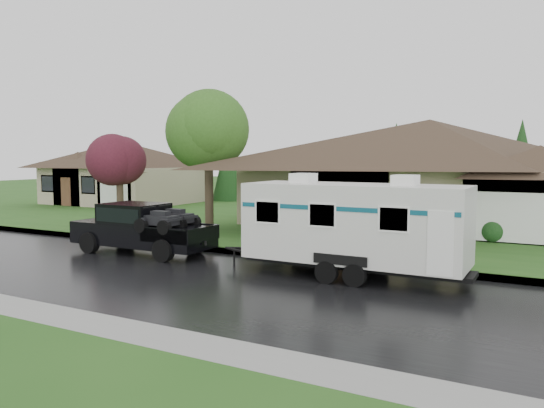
{
  "coord_description": "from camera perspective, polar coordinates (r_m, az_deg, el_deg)",
  "views": [
    {
      "loc": [
        8.19,
        -14.99,
        3.78
      ],
      "look_at": [
        -1.04,
        2.0,
        2.05
      ],
      "focal_mm": 35.0,
      "sensor_mm": 36.0,
      "label": 1
    }
  ],
  "objects": [
    {
      "name": "ground",
      "position": [
        17.5,
        -0.13,
        -7.35
      ],
      "size": [
        140.0,
        140.0,
        0.0
      ],
      "primitive_type": "plane",
      "color": "#27571B",
      "rests_on": "ground"
    },
    {
      "name": "road",
      "position": [
        15.82,
        -3.65,
        -8.69
      ],
      "size": [
        140.0,
        8.0,
        0.01
      ],
      "primitive_type": "cube",
      "color": "black",
      "rests_on": "ground"
    },
    {
      "name": "curb",
      "position": [
        19.44,
        3.07,
        -5.87
      ],
      "size": [
        140.0,
        0.5,
        0.15
      ],
      "primitive_type": "cube",
      "color": "gray",
      "rests_on": "ground"
    },
    {
      "name": "lawn",
      "position": [
        31.31,
        13.16,
        -1.81
      ],
      "size": [
        140.0,
        26.0,
        0.15
      ],
      "primitive_type": "cube",
      "color": "#27571B",
      "rests_on": "ground"
    },
    {
      "name": "house_main",
      "position": [
        29.43,
        17.02,
        4.53
      ],
      "size": [
        19.44,
        10.8,
        6.9
      ],
      "color": "tan",
      "rests_on": "lawn"
    },
    {
      "name": "house_far",
      "position": [
        43.02,
        -15.68,
        3.85
      ],
      "size": [
        10.8,
        8.64,
        5.8
      ],
      "color": "tan",
      "rests_on": "lawn"
    },
    {
      "name": "tree_left_green",
      "position": [
        27.59,
        -6.85,
        7.38
      ],
      "size": [
        4.12,
        4.12,
        6.82
      ],
      "color": "#382B1E",
      "rests_on": "lawn"
    },
    {
      "name": "tree_red",
      "position": [
        29.53,
        -16.12,
        4.6
      ],
      "size": [
        3.02,
        3.02,
        5.0
      ],
      "color": "#382B1E",
      "rests_on": "lawn"
    },
    {
      "name": "shrub_row",
      "position": [
        25.26,
        14.12,
        -2.15
      ],
      "size": [
        13.6,
        1.0,
        1.0
      ],
      "color": "#143814",
      "rests_on": "lawn"
    },
    {
      "name": "pickup_truck",
      "position": [
        21.37,
        -14.02,
        -2.38
      ],
      "size": [
        5.86,
        2.23,
        1.95
      ],
      "color": "black",
      "rests_on": "ground"
    },
    {
      "name": "travel_trailer",
      "position": [
        16.68,
        8.84,
        -2.03
      ],
      "size": [
        7.22,
        2.54,
        3.24
      ],
      "color": "silver",
      "rests_on": "ground"
    }
  ]
}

